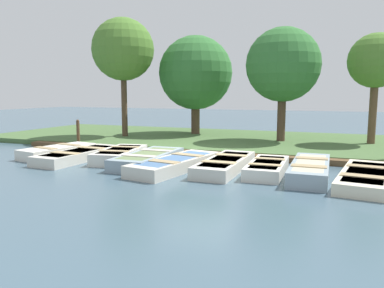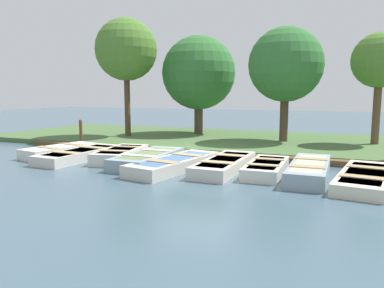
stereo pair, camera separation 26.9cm
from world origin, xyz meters
name	(u,v)px [view 1 (the left image)]	position (x,y,z in m)	size (l,w,h in m)	color
ground_plane	(198,160)	(0.00, 0.00, 0.00)	(80.00, 80.00, 0.00)	#425B6B
shore_bank	(235,140)	(-5.00, 0.00, 0.11)	(8.00, 24.00, 0.21)	#476638
dock_walkway	(209,152)	(-1.24, 0.00, 0.09)	(1.38, 15.98, 0.19)	brown
rowboat_0	(58,151)	(1.16, -5.04, 0.20)	(2.91, 1.57, 0.40)	silver
rowboat_1	(79,155)	(1.48, -3.86, 0.18)	(3.49, 1.31, 0.36)	beige
rowboat_2	(120,155)	(1.07, -2.46, 0.21)	(2.77, 1.51, 0.43)	silver
rowboat_3	(148,159)	(1.41, -1.18, 0.20)	(3.19, 1.24, 0.41)	#8C9EA8
rowboat_4	(176,164)	(1.79, -0.05, 0.19)	(3.73, 1.76, 0.38)	beige
rowboat_5	(225,164)	(1.29, 1.37, 0.18)	(3.45, 1.07, 0.37)	beige
rowboat_6	(267,167)	(1.31, 2.64, 0.18)	(2.66, 1.05, 0.37)	silver
rowboat_7	(310,169)	(1.31, 3.82, 0.22)	(3.39, 1.02, 0.43)	#8C9EA8
rowboat_8	(366,177)	(1.52, 5.21, 0.16)	(3.71, 1.60, 0.33)	beige
mooring_post_near	(78,133)	(-1.21, -5.99, 0.60)	(0.14, 0.14, 1.18)	brown
park_tree_far_left	(123,50)	(-3.84, -5.27, 4.35)	(2.97, 2.97, 5.86)	#4C3828
park_tree_left	(196,73)	(-6.19, -2.46, 3.32)	(3.75, 3.75, 5.21)	#4C3828
park_tree_center	(283,65)	(-4.74, 2.14, 3.50)	(3.19, 3.19, 5.12)	#4C3828
park_tree_right	(376,62)	(-5.24, 5.79, 3.57)	(2.22, 2.22, 4.74)	brown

